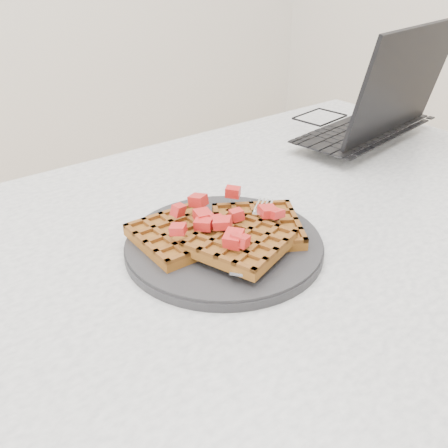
# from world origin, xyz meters

# --- Properties ---
(table) EXTENTS (1.20, 0.80, 0.75)m
(table) POSITION_xyz_m (0.00, 0.00, 0.64)
(table) COLOR silver
(table) RESTS_ON ground
(plate) EXTENTS (0.27, 0.27, 0.02)m
(plate) POSITION_xyz_m (-0.09, -0.01, 0.76)
(plate) COLOR black
(plate) RESTS_ON table
(waffles) EXTENTS (0.23, 0.20, 0.03)m
(waffles) POSITION_xyz_m (-0.09, -0.01, 0.78)
(waffles) COLOR brown
(waffles) RESTS_ON plate
(strawberry_pile) EXTENTS (0.15, 0.15, 0.02)m
(strawberry_pile) POSITION_xyz_m (-0.09, -0.01, 0.80)
(strawberry_pile) COLOR #98090B
(strawberry_pile) RESTS_ON waffles
(fork) EXTENTS (0.16, 0.13, 0.02)m
(fork) POSITION_xyz_m (-0.06, -0.04, 0.77)
(fork) COLOR silver
(fork) RESTS_ON plate
(laptop) EXTENTS (0.38, 0.30, 0.24)m
(laptop) POSITION_xyz_m (0.40, 0.18, 0.79)
(laptop) COLOR black
(laptop) RESTS_ON table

